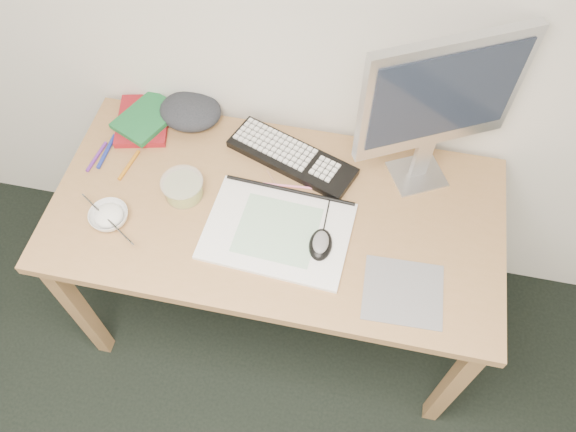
% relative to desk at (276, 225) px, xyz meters
% --- Properties ---
extents(desk, '(1.40, 0.70, 0.75)m').
position_rel_desk_xyz_m(desk, '(0.00, 0.00, 0.00)').
color(desk, '#A4784B').
rests_on(desk, ground).
extents(mousepad, '(0.23, 0.21, 0.00)m').
position_rel_desk_xyz_m(mousepad, '(0.41, -0.20, 0.08)').
color(mousepad, slate).
rests_on(mousepad, desk).
extents(sketchpad, '(0.45, 0.33, 0.01)m').
position_rel_desk_xyz_m(sketchpad, '(0.02, -0.07, 0.09)').
color(sketchpad, silver).
rests_on(sketchpad, desk).
extents(keyboard, '(0.45, 0.28, 0.03)m').
position_rel_desk_xyz_m(keyboard, '(0.01, 0.21, 0.09)').
color(keyboard, black).
rests_on(keyboard, desk).
extents(monitor, '(0.43, 0.25, 0.55)m').
position_rel_desk_xyz_m(monitor, '(0.42, 0.23, 0.42)').
color(monitor, silver).
rests_on(monitor, desk).
extents(mouse, '(0.07, 0.11, 0.04)m').
position_rel_desk_xyz_m(mouse, '(0.16, -0.10, 0.11)').
color(mouse, black).
rests_on(mouse, sketchpad).
extents(rice_bowl, '(0.15, 0.15, 0.04)m').
position_rel_desk_xyz_m(rice_bowl, '(-0.49, -0.14, 0.10)').
color(rice_bowl, white).
rests_on(rice_bowl, desk).
extents(chopsticks, '(0.22, 0.15, 0.02)m').
position_rel_desk_xyz_m(chopsticks, '(-0.48, -0.16, 0.12)').
color(chopsticks, '#B3B3B5').
rests_on(chopsticks, rice_bowl).
extents(fruit_tub, '(0.14, 0.14, 0.06)m').
position_rel_desk_xyz_m(fruit_tub, '(-0.30, 0.00, 0.11)').
color(fruit_tub, '#C2C645').
rests_on(fruit_tub, desk).
extents(book_red, '(0.22, 0.26, 0.02)m').
position_rel_desk_xyz_m(book_red, '(-0.52, 0.26, 0.09)').
color(book_red, maroon).
rests_on(book_red, desk).
extents(book_green, '(0.22, 0.25, 0.02)m').
position_rel_desk_xyz_m(book_green, '(-0.51, 0.26, 0.11)').
color(book_green, '#196532').
rests_on(book_green, book_red).
extents(cloth_lump, '(0.20, 0.17, 0.07)m').
position_rel_desk_xyz_m(cloth_lump, '(-0.37, 0.31, 0.12)').
color(cloth_lump, '#23252A').
rests_on(cloth_lump, desk).
extents(pencil_pink, '(0.20, 0.02, 0.01)m').
position_rel_desk_xyz_m(pencil_pink, '(0.02, 0.10, 0.09)').
color(pencil_pink, pink).
rests_on(pencil_pink, desk).
extents(pencil_tan, '(0.11, 0.14, 0.01)m').
position_rel_desk_xyz_m(pencil_tan, '(-0.01, 0.08, 0.09)').
color(pencil_tan, '#A97B59').
rests_on(pencil_tan, desk).
extents(pencil_black, '(0.19, 0.04, 0.01)m').
position_rel_desk_xyz_m(pencil_black, '(0.10, 0.02, 0.09)').
color(pencil_black, black).
rests_on(pencil_black, desk).
extents(marker_blue, '(0.02, 0.14, 0.01)m').
position_rel_desk_xyz_m(marker_blue, '(-0.60, 0.11, 0.09)').
color(marker_blue, navy).
rests_on(marker_blue, desk).
extents(marker_orange, '(0.03, 0.13, 0.01)m').
position_rel_desk_xyz_m(marker_orange, '(-0.51, 0.07, 0.09)').
color(marker_orange, '#C67617').
rests_on(marker_orange, desk).
extents(marker_purple, '(0.03, 0.13, 0.01)m').
position_rel_desk_xyz_m(marker_purple, '(-0.62, 0.08, 0.09)').
color(marker_purple, '#63278F').
rests_on(marker_purple, desk).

